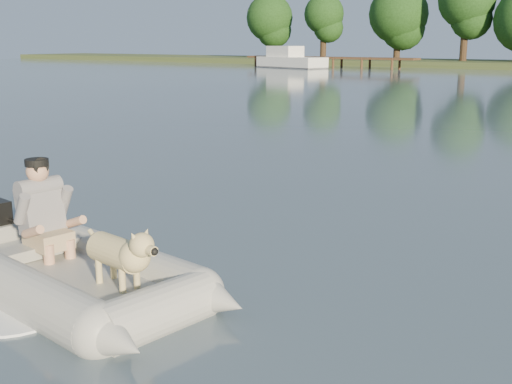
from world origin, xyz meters
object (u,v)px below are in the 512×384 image
Objects in this scene: dinghy at (74,237)px; dog at (117,257)px; cabin_cruiser at (291,57)px; dock at (328,62)px; man at (41,207)px.

dog is at bearing 4.57° from dinghy.
cabin_cruiser is (-28.69, 50.30, 0.51)m from dog.
dog is at bearing -63.81° from dock.
man is at bearing 175.76° from dinghy.
cabin_cruiser is (-2.82, -2.30, 0.52)m from dock.
dog is (25.87, -52.60, 0.01)m from dock.
dock is at bearing 123.69° from dinghy.
dog is 0.12× the size of cabin_cruiser.
dinghy reaches higher than dock.
dinghy is 0.67m from dog.
dog is 57.91m from cabin_cruiser.
man is at bearing -44.55° from cabin_cruiser.
dinghy reaches higher than dog.
dinghy is at bearing -44.01° from cabin_cruiser.
cabin_cruiser is at bearing 127.76° from dog.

